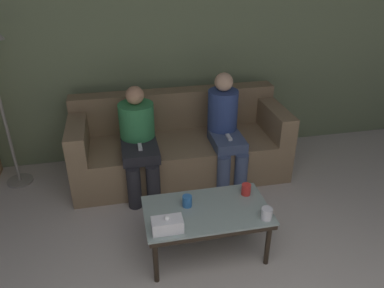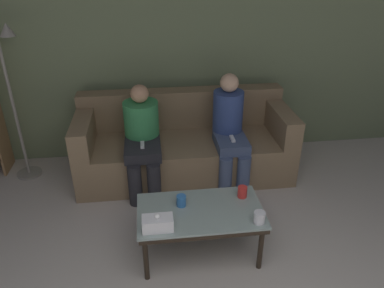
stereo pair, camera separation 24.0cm
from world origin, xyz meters
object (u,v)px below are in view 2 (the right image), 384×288
object	(u,v)px
cup_near_left	(181,201)
seated_person_left_end	(142,135)
tissue_box	(158,223)
standing_lamp	(11,88)
cup_far_center	(242,192)
seated_person_mid_left	(230,128)
cup_near_right	(259,217)
couch	(184,145)
coffee_table	(200,215)

from	to	relation	value
cup_near_left	seated_person_left_end	world-z (taller)	seated_person_left_end
tissue_box	standing_lamp	bearing A→B (deg)	130.13
cup_far_center	seated_person_mid_left	distance (m)	0.94
cup_near_right	standing_lamp	size ratio (longest dim) A/B	0.06
cup_far_center	seated_person_left_end	world-z (taller)	seated_person_left_end
cup_far_center	seated_person_mid_left	size ratio (longest dim) A/B	0.08
standing_lamp	cup_near_right	bearing A→B (deg)	-37.78
couch	cup_near_left	xyz separation A→B (m)	(-0.15, -1.20, 0.15)
cup_far_center	tissue_box	size ratio (longest dim) A/B	0.42
seated_person_mid_left	tissue_box	bearing A→B (deg)	-122.23
cup_near_right	seated_person_mid_left	xyz separation A→B (m)	(0.05, 1.26, 0.12)
coffee_table	seated_person_mid_left	xyz separation A→B (m)	(0.45, 1.06, 0.21)
tissue_box	seated_person_left_end	world-z (taller)	seated_person_left_end
cup_far_center	tissue_box	xyz separation A→B (m)	(-0.69, -0.31, 0.01)
cup_near_left	cup_near_right	bearing A→B (deg)	-26.67
couch	seated_person_left_end	xyz separation A→B (m)	(-0.44, -0.22, 0.25)
cup_far_center	cup_near_right	bearing A→B (deg)	-82.09
seated_person_left_end	seated_person_mid_left	size ratio (longest dim) A/B	0.93
coffee_table	tissue_box	bearing A→B (deg)	-151.83
cup_near_right	standing_lamp	bearing A→B (deg)	142.22
cup_far_center	tissue_box	world-z (taller)	tissue_box
standing_lamp	seated_person_mid_left	bearing A→B (deg)	-9.21
cup_near_right	seated_person_left_end	size ratio (longest dim) A/B	0.09
coffee_table	cup_far_center	size ratio (longest dim) A/B	10.43
cup_near_left	seated_person_mid_left	size ratio (longest dim) A/B	0.08
tissue_box	standing_lamp	size ratio (longest dim) A/B	0.14
standing_lamp	cup_near_left	bearing A→B (deg)	-41.08
cup_near_left	seated_person_mid_left	bearing A→B (deg)	59.20
cup_near_right	seated_person_left_end	world-z (taller)	seated_person_left_end
standing_lamp	cup_far_center	bearing A→B (deg)	-32.25
cup_near_right	seated_person_left_end	bearing A→B (deg)	123.48
seated_person_mid_left	cup_near_right	bearing A→B (deg)	-92.14
cup_far_center	seated_person_left_end	bearing A→B (deg)	130.21
cup_far_center	cup_near_left	bearing A→B (deg)	-173.76
coffee_table	seated_person_left_end	world-z (taller)	seated_person_left_end
cup_near_left	tissue_box	distance (m)	0.32
cup_near_right	tissue_box	world-z (taller)	tissue_box
coffee_table	couch	bearing A→B (deg)	89.40
couch	seated_person_left_end	bearing A→B (deg)	-153.50
cup_far_center	seated_person_mid_left	xyz separation A→B (m)	(0.09, 0.93, 0.12)
coffee_table	standing_lamp	distance (m)	2.25
cup_near_left	tissue_box	size ratio (longest dim) A/B	0.41
tissue_box	seated_person_left_end	bearing A→B (deg)	94.40
couch	cup_far_center	xyz separation A→B (m)	(0.34, -1.14, 0.16)
couch	tissue_box	xyz separation A→B (m)	(-0.34, -1.45, 0.16)
cup_near_right	seated_person_left_end	distance (m)	1.50
couch	coffee_table	bearing A→B (deg)	-90.60
couch	standing_lamp	xyz separation A→B (m)	(-1.67, 0.13, 0.67)
cup_near_right	cup_far_center	size ratio (longest dim) A/B	0.99
coffee_table	tissue_box	xyz separation A→B (m)	(-0.33, -0.18, 0.10)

